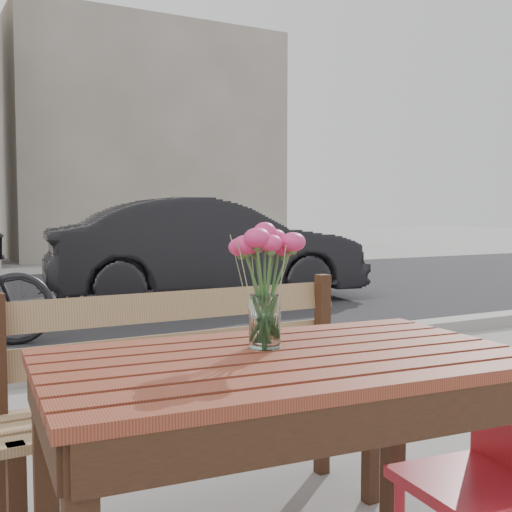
{
  "coord_description": "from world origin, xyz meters",
  "views": [
    {
      "loc": [
        -0.74,
        -1.51,
        1.16
      ],
      "look_at": [
        0.13,
        0.08,
        1.03
      ],
      "focal_mm": 45.0,
      "sensor_mm": 36.0,
      "label": 1
    }
  ],
  "objects_px": {
    "main_table": "(285,402)",
    "parked_car": "(207,250)",
    "red_chair": "(493,462)",
    "main_vase": "(265,270)"
  },
  "relations": [
    {
      "from": "main_table",
      "to": "parked_car",
      "type": "relative_size",
      "value": 0.33
    },
    {
      "from": "main_table",
      "to": "parked_car",
      "type": "bearing_deg",
      "value": 72.21
    },
    {
      "from": "main_table",
      "to": "red_chair",
      "type": "bearing_deg",
      "value": -10.1
    },
    {
      "from": "parked_car",
      "to": "red_chair",
      "type": "bearing_deg",
      "value": 171.11
    },
    {
      "from": "red_chair",
      "to": "main_vase",
      "type": "relative_size",
      "value": 2.14
    },
    {
      "from": "main_table",
      "to": "red_chair",
      "type": "height_order",
      "value": "main_table"
    },
    {
      "from": "main_table",
      "to": "parked_car",
      "type": "height_order",
      "value": "parked_car"
    },
    {
      "from": "red_chair",
      "to": "main_vase",
      "type": "xyz_separation_m",
      "value": [
        -0.61,
        0.27,
        0.57
      ]
    },
    {
      "from": "main_vase",
      "to": "parked_car",
      "type": "distance_m",
      "value": 6.62
    },
    {
      "from": "red_chair",
      "to": "parked_car",
      "type": "bearing_deg",
      "value": 168.69
    }
  ]
}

